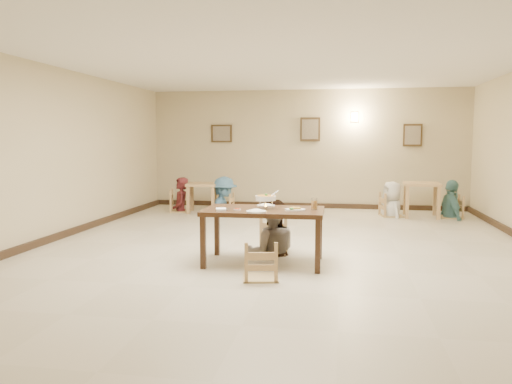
% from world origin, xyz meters
% --- Properties ---
extents(floor, '(10.00, 10.00, 0.00)m').
position_xyz_m(floor, '(0.00, 0.00, 0.00)').
color(floor, beige).
rests_on(floor, ground).
extents(ceiling, '(10.00, 10.00, 0.00)m').
position_xyz_m(ceiling, '(0.00, 0.00, 3.00)').
color(ceiling, silver).
rests_on(ceiling, wall_back).
extents(wall_back, '(10.00, 0.00, 10.00)m').
position_xyz_m(wall_back, '(0.00, 5.00, 1.50)').
color(wall_back, '#C4B48F').
rests_on(wall_back, floor).
extents(wall_front, '(10.00, 0.00, 10.00)m').
position_xyz_m(wall_front, '(0.00, -5.00, 1.50)').
color(wall_front, '#C4B48F').
rests_on(wall_front, floor).
extents(wall_left, '(0.00, 10.00, 10.00)m').
position_xyz_m(wall_left, '(-4.00, 0.00, 1.50)').
color(wall_left, '#C4B48F').
rests_on(wall_left, floor).
extents(baseboard_back, '(8.00, 0.06, 0.12)m').
position_xyz_m(baseboard_back, '(0.00, 4.97, 0.06)').
color(baseboard_back, '#302115').
rests_on(baseboard_back, floor).
extents(baseboard_left, '(0.06, 10.00, 0.12)m').
position_xyz_m(baseboard_left, '(-3.97, 0.00, 0.06)').
color(baseboard_left, '#302115').
rests_on(baseboard_left, floor).
extents(picture_a, '(0.55, 0.04, 0.45)m').
position_xyz_m(picture_a, '(-2.20, 4.96, 1.90)').
color(picture_a, '#3A2A16').
rests_on(picture_a, wall_back).
extents(picture_b, '(0.50, 0.04, 0.60)m').
position_xyz_m(picture_b, '(0.10, 4.96, 2.00)').
color(picture_b, '#3A2A16').
rests_on(picture_b, wall_back).
extents(picture_c, '(0.45, 0.04, 0.55)m').
position_xyz_m(picture_c, '(2.60, 4.96, 1.85)').
color(picture_c, '#3A2A16').
rests_on(picture_c, wall_back).
extents(wall_sconce, '(0.16, 0.05, 0.22)m').
position_xyz_m(wall_sconce, '(1.20, 4.96, 2.30)').
color(wall_sconce, '#FFD88C').
rests_on(wall_sconce, wall_back).
extents(main_table, '(1.67, 0.96, 0.78)m').
position_xyz_m(main_table, '(-0.16, -0.96, 0.70)').
color(main_table, '#3A2313').
rests_on(main_table, floor).
extents(chair_far, '(0.48, 0.48, 1.02)m').
position_xyz_m(chair_far, '(-0.15, -0.21, 0.51)').
color(chair_far, tan).
rests_on(chair_far, floor).
extents(chair_near, '(0.44, 0.44, 0.94)m').
position_xyz_m(chair_near, '(-0.08, -1.73, 0.47)').
color(chair_near, tan).
rests_on(chair_near, floor).
extents(main_diner, '(0.94, 0.80, 1.67)m').
position_xyz_m(main_diner, '(-0.15, -0.30, 0.84)').
color(main_diner, gray).
rests_on(main_diner, floor).
extents(curry_warmer, '(0.32, 0.29, 0.26)m').
position_xyz_m(curry_warmer, '(-0.14, -0.93, 0.93)').
color(curry_warmer, silver).
rests_on(curry_warmer, main_table).
extents(rice_plate_far, '(0.26, 0.26, 0.06)m').
position_xyz_m(rice_plate_far, '(-0.18, -0.68, 0.79)').
color(rice_plate_far, white).
rests_on(rice_plate_far, main_table).
extents(rice_plate_near, '(0.27, 0.27, 0.06)m').
position_xyz_m(rice_plate_near, '(-0.21, -1.29, 0.79)').
color(rice_plate_near, white).
rests_on(rice_plate_near, main_table).
extents(fried_plate, '(0.28, 0.28, 0.06)m').
position_xyz_m(fried_plate, '(0.28, -1.05, 0.80)').
color(fried_plate, white).
rests_on(fried_plate, main_table).
extents(chili_dish, '(0.10, 0.10, 0.02)m').
position_xyz_m(chili_dish, '(-0.51, -1.12, 0.79)').
color(chili_dish, white).
rests_on(chili_dish, main_table).
extents(napkin_cutlery, '(0.20, 0.28, 0.03)m').
position_xyz_m(napkin_cutlery, '(-0.71, -1.22, 0.79)').
color(napkin_cutlery, white).
rests_on(napkin_cutlery, main_table).
extents(drink_glass, '(0.08, 0.08, 0.16)m').
position_xyz_m(drink_glass, '(0.53, -0.89, 0.85)').
color(drink_glass, white).
rests_on(drink_glass, main_table).
extents(bg_table_left, '(0.80, 0.80, 0.71)m').
position_xyz_m(bg_table_left, '(-2.39, 3.73, 0.57)').
color(bg_table_left, tan).
rests_on(bg_table_left, floor).
extents(bg_table_right, '(0.82, 0.82, 0.78)m').
position_xyz_m(bg_table_right, '(2.69, 3.86, 0.64)').
color(bg_table_right, tan).
rests_on(bg_table_right, floor).
extents(bg_chair_ll, '(0.48, 0.48, 1.02)m').
position_xyz_m(bg_chair_ll, '(-2.93, 3.74, 0.51)').
color(bg_chair_ll, tan).
rests_on(bg_chair_ll, floor).
extents(bg_chair_lr, '(0.42, 0.42, 0.89)m').
position_xyz_m(bg_chair_lr, '(-1.85, 3.69, 0.45)').
color(bg_chair_lr, tan).
rests_on(bg_chair_lr, floor).
extents(bg_chair_rl, '(0.48, 0.48, 1.02)m').
position_xyz_m(bg_chair_rl, '(2.04, 3.85, 0.51)').
color(bg_chair_rl, tan).
rests_on(bg_chair_rl, floor).
extents(bg_chair_rr, '(0.45, 0.45, 0.96)m').
position_xyz_m(bg_chair_rr, '(3.33, 3.84, 0.48)').
color(bg_chair_rr, tan).
rests_on(bg_chair_rr, floor).
extents(bg_diner_a, '(0.59, 0.71, 1.67)m').
position_xyz_m(bg_diner_a, '(-2.93, 3.74, 0.83)').
color(bg_diner_a, '#511A1E').
rests_on(bg_diner_a, floor).
extents(bg_diner_b, '(0.76, 1.18, 1.74)m').
position_xyz_m(bg_diner_b, '(-1.85, 3.69, 0.87)').
color(bg_diner_b, teal).
rests_on(bg_diner_b, floor).
extents(bg_diner_c, '(0.73, 0.90, 1.59)m').
position_xyz_m(bg_diner_c, '(2.04, 3.85, 0.80)').
color(bg_diner_c, silver).
rests_on(bg_diner_c, floor).
extents(bg_diner_d, '(0.58, 1.06, 1.71)m').
position_xyz_m(bg_diner_d, '(3.33, 3.84, 0.85)').
color(bg_diner_d, teal).
rests_on(bg_diner_d, floor).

